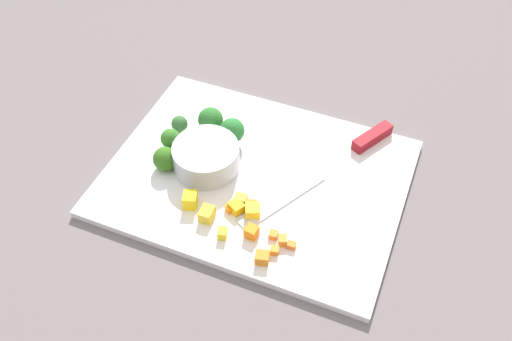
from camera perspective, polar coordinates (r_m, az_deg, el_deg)
name	(u,v)px	position (r m, az deg, el deg)	size (l,w,h in m)	color
ground_plane	(256,180)	(0.85, 0.00, -0.99)	(4.00, 4.00, 0.00)	slate
cutting_board	(256,178)	(0.85, 0.00, -0.72)	(0.44, 0.33, 0.01)	white
prep_bowl	(206,157)	(0.84, -5.09, 1.37)	(0.10, 0.10, 0.04)	#B4B8C2
chef_knife	(346,155)	(0.87, 9.14, 1.58)	(0.16, 0.28, 0.02)	silver
carrot_dice_0	(283,240)	(0.76, 2.73, -7.10)	(0.01, 0.01, 0.01)	orange
carrot_dice_1	(273,235)	(0.77, 1.78, -6.53)	(0.01, 0.01, 0.01)	orange
carrot_dice_2	(252,232)	(0.77, -0.46, -6.25)	(0.02, 0.02, 0.02)	orange
carrot_dice_3	(230,208)	(0.80, -2.64, -3.87)	(0.01, 0.01, 0.01)	orange
carrot_dice_4	(291,245)	(0.76, 3.62, -7.61)	(0.01, 0.01, 0.01)	orange
carrot_dice_5	(275,250)	(0.75, 1.90, -8.12)	(0.01, 0.01, 0.01)	orange
carrot_dice_6	(262,258)	(0.74, 0.63, -8.85)	(0.02, 0.02, 0.02)	orange
carrot_dice_7	(251,206)	(0.79, -0.52, -3.65)	(0.02, 0.01, 0.01)	orange
pepper_dice_0	(220,233)	(0.77, -3.68, -6.31)	(0.01, 0.01, 0.01)	yellow
pepper_dice_1	(190,200)	(0.80, -6.70, -2.99)	(0.02, 0.02, 0.02)	yellow
pepper_dice_2	(234,206)	(0.79, -2.30, -3.66)	(0.02, 0.02, 0.02)	yellow
pepper_dice_3	(240,200)	(0.80, -1.65, -2.97)	(0.02, 0.01, 0.02)	yellow
pepper_dice_4	(207,214)	(0.79, -5.03, -4.44)	(0.02, 0.02, 0.02)	yellow
pepper_dice_5	(253,211)	(0.79, -0.34, -4.12)	(0.02, 0.02, 0.02)	yellow
broccoli_floret_0	(211,120)	(0.90, -4.64, 5.13)	(0.04, 0.04, 0.04)	#83B969
broccoli_floret_1	(180,124)	(0.90, -7.78, 4.70)	(0.03, 0.03, 0.03)	#94C267
broccoli_floret_2	(169,141)	(0.87, -8.80, 3.02)	(0.03, 0.03, 0.04)	#89B058
broccoli_floret_3	(165,159)	(0.85, -9.21, 1.16)	(0.04, 0.04, 0.04)	#7FB66D
broccoli_floret_4	(232,131)	(0.87, -2.45, 4.04)	(0.04, 0.04, 0.05)	#88B665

